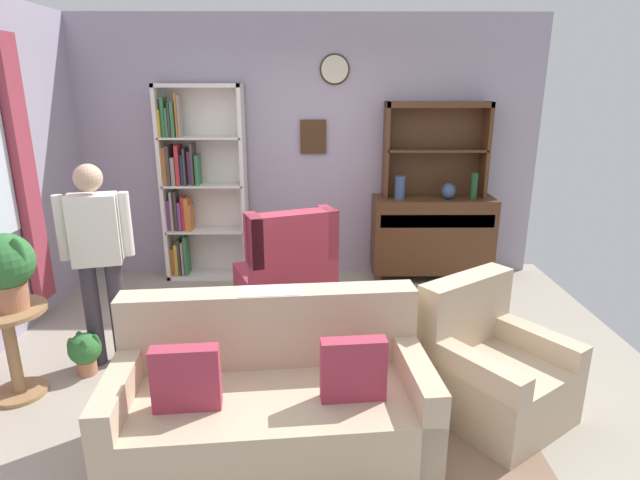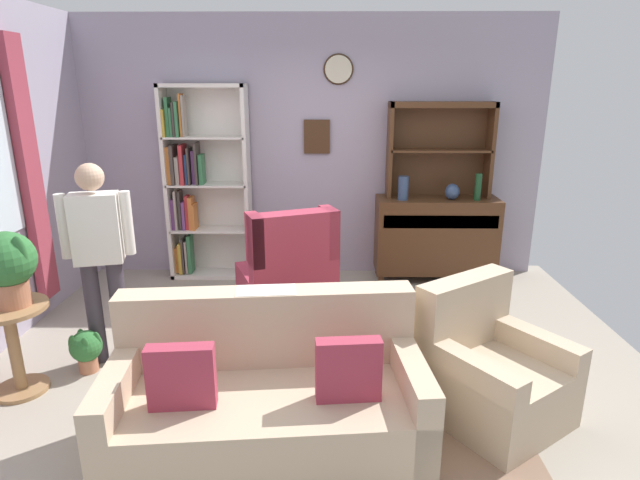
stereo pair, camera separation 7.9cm
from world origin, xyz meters
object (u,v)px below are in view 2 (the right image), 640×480
at_px(vase_tall, 403,188).
at_px(bottle_wine, 478,187).
at_px(sideboard_hutch, 440,137).
at_px(sideboard, 436,235).
at_px(person_reading, 99,250).
at_px(armchair_floral, 490,374).
at_px(coffee_table, 309,321).
at_px(bookshelf, 200,184).
at_px(potted_plant_small, 86,348).
at_px(wingback_chair, 288,277).
at_px(couch_floral, 268,400).
at_px(plant_stand, 13,340).
at_px(book_stack, 322,309).
at_px(potted_plant_large, 7,264).
at_px(vase_round, 452,192).

distance_m(vase_tall, bottle_wine, 0.78).
bearing_deg(sideboard_hutch, bottle_wine, -26.96).
bearing_deg(sideboard, person_reading, -147.98).
distance_m(armchair_floral, coffee_table, 1.36).
relative_size(bookshelf, potted_plant_small, 6.40).
distance_m(bottle_wine, wingback_chair, 2.24).
bearing_deg(bookshelf, potted_plant_small, -101.69).
distance_m(vase_tall, couch_floral, 3.06).
bearing_deg(coffee_table, plant_stand, -168.39).
bearing_deg(book_stack, potted_plant_large, -169.02).
distance_m(vase_tall, wingback_chair, 1.62).
relative_size(bottle_wine, potted_plant_large, 0.55).
bearing_deg(person_reading, bookshelf, 80.45).
relative_size(vase_round, plant_stand, 0.26).
bearing_deg(potted_plant_small, potted_plant_large, -141.28).
bearing_deg(couch_floral, wingback_chair, 90.42).
bearing_deg(sideboard_hutch, armchair_floral, -92.84).
relative_size(bottle_wine, book_stack, 1.35).
bearing_deg(sideboard_hutch, sideboard, -90.00).
distance_m(wingback_chair, potted_plant_small, 1.77).
distance_m(vase_tall, coffee_table, 2.11).
bearing_deg(bookshelf, coffee_table, -57.13).
bearing_deg(armchair_floral, potted_plant_large, 175.82).
distance_m(bookshelf, armchair_floral, 3.62).
distance_m(couch_floral, coffee_table, 1.00).
bearing_deg(bookshelf, plant_stand, -108.67).
bearing_deg(plant_stand, wingback_chair, 34.97).
relative_size(bookshelf, couch_floral, 1.12).
bearing_deg(potted_plant_small, vase_tall, 36.18).
relative_size(sideboard_hutch, plant_stand, 1.68).
bearing_deg(person_reading, couch_floral, -36.72).
relative_size(armchair_floral, person_reading, 0.69).
distance_m(bookshelf, sideboard, 2.63).
bearing_deg(sideboard_hutch, book_stack, -122.19).
bearing_deg(bookshelf, vase_tall, -4.29).
height_order(sideboard_hutch, armchair_floral, sideboard_hutch).
relative_size(vase_tall, potted_plant_small, 0.76).
bearing_deg(armchair_floral, vase_tall, 96.23).
distance_m(bookshelf, coffee_table, 2.40).
bearing_deg(sideboard_hutch, couch_floral, -117.70).
xyz_separation_m(sideboard, vase_round, (0.13, -0.07, 0.50)).
bearing_deg(sideboard, armchair_floral, -92.97).
bearing_deg(coffee_table, sideboard, 54.16).
relative_size(potted_plant_large, book_stack, 2.48).
xyz_separation_m(sideboard_hutch, plant_stand, (-3.37, -2.37, -1.16)).
distance_m(bookshelf, vase_tall, 2.19).
distance_m(bookshelf, wingback_chair, 1.63).
height_order(plant_stand, person_reading, person_reading).
xyz_separation_m(bookshelf, vase_tall, (2.18, -0.16, -0.01)).
xyz_separation_m(sideboard_hutch, potted_plant_large, (-3.32, -2.35, -0.60)).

